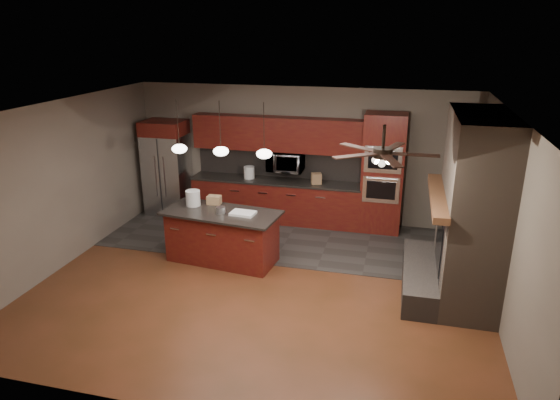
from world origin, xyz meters
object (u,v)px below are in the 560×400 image
(kitchen_island, at_px, (222,236))
(white_bucket, at_px, (193,198))
(paint_tray, at_px, (243,213))
(microwave, at_px, (286,161))
(oven_tower, at_px, (383,174))
(counter_box, at_px, (316,179))
(refrigerator, at_px, (167,168))
(counter_bucket, at_px, (249,172))
(cardboard_box, at_px, (214,200))
(paint_can, at_px, (221,210))

(kitchen_island, distance_m, white_bucket, 0.86)
(white_bucket, relative_size, paint_tray, 0.67)
(microwave, relative_size, kitchen_island, 0.35)
(oven_tower, height_order, counter_box, oven_tower)
(paint_tray, bearing_deg, microwave, 89.10)
(oven_tower, distance_m, paint_tray, 3.07)
(refrigerator, bearing_deg, counter_bucket, 2.52)
(white_bucket, relative_size, cardboard_box, 1.16)
(white_bucket, height_order, counter_bucket, white_bucket)
(oven_tower, xyz_separation_m, kitchen_island, (-2.60, -2.10, -0.73))
(counter_bucket, relative_size, counter_box, 1.15)
(cardboard_box, relative_size, counter_bucket, 0.94)
(paint_can, bearing_deg, paint_tray, 3.97)
(paint_can, relative_size, paint_tray, 0.39)
(refrigerator, relative_size, paint_tray, 5.03)
(paint_can, height_order, cardboard_box, cardboard_box)
(paint_can, height_order, counter_box, counter_box)
(counter_box, bearing_deg, refrigerator, 160.40)
(kitchen_island, distance_m, paint_tray, 0.62)
(white_bucket, height_order, paint_can, white_bucket)
(oven_tower, xyz_separation_m, paint_tray, (-2.20, -2.13, -0.25))
(oven_tower, bearing_deg, white_bucket, -149.09)
(oven_tower, relative_size, refrigerator, 1.16)
(refrigerator, distance_m, counter_box, 3.29)
(white_bucket, bearing_deg, microwave, 58.27)
(kitchen_island, distance_m, counter_bucket, 2.18)
(oven_tower, bearing_deg, paint_can, -140.22)
(counter_bucket, bearing_deg, paint_tray, -75.48)
(paint_can, bearing_deg, cardboard_box, 124.11)
(refrigerator, bearing_deg, cardboard_box, -43.91)
(paint_tray, xyz_separation_m, counter_bucket, (-0.55, 2.13, 0.09))
(paint_can, relative_size, counter_box, 0.73)
(refrigerator, height_order, counter_box, refrigerator)
(counter_box, bearing_deg, white_bucket, -155.36)
(kitchen_island, height_order, counter_box, counter_box)
(white_bucket, bearing_deg, counter_bucket, 77.07)
(paint_can, bearing_deg, counter_box, 58.84)
(refrigerator, height_order, white_bucket, refrigerator)
(microwave, distance_m, counter_bucket, 0.82)
(microwave, bearing_deg, refrigerator, -177.13)
(microwave, relative_size, refrigerator, 0.36)
(kitchen_island, relative_size, cardboard_box, 8.85)
(paint_tray, distance_m, cardboard_box, 0.77)
(microwave, height_order, paint_tray, microwave)
(kitchen_island, bearing_deg, microwave, 80.66)
(white_bucket, distance_m, counter_box, 2.65)
(cardboard_box, bearing_deg, white_bucket, -155.80)
(microwave, relative_size, paint_tray, 1.79)
(oven_tower, distance_m, paint_can, 3.37)
(cardboard_box, bearing_deg, counter_bucket, 84.02)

